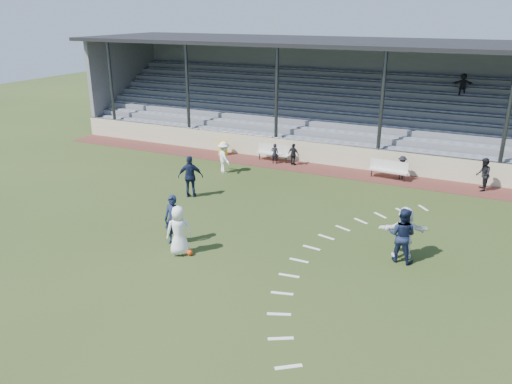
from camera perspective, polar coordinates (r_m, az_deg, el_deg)
ground at (r=18.81m, az=-3.26°, el=-6.10°), size 90.00×90.00×0.00m
cinder_track at (r=27.83m, az=7.02°, el=2.63°), size 34.00×2.00×0.02m
retaining_wall at (r=28.63m, az=7.74°, el=4.32°), size 34.00×0.18×1.20m
bench_left at (r=29.00m, az=2.01°, el=4.67°), size 2.01×0.50×0.95m
bench_right at (r=26.77m, az=14.93°, el=2.67°), size 2.03×0.61×0.95m
trash_bin at (r=30.29m, az=-3.81°, el=5.05°), size 0.54×0.54×0.86m
football at (r=18.17m, az=-7.57°, el=-6.89°), size 0.21×0.21×0.21m
player_white_lead at (r=17.98m, az=-8.81°, el=-4.37°), size 1.07×1.01×1.83m
player_navy_lead at (r=18.82m, az=-9.42°, el=-3.15°), size 0.78×0.60×1.91m
player_navy_mid at (r=17.98m, az=16.34°, el=-4.74°), size 1.03×0.85×1.97m
player_white_wing at (r=26.86m, az=-3.67°, el=3.99°), size 1.27×1.18×1.72m
player_navy_wing at (r=23.42m, az=-7.49°, el=1.75°), size 1.26×0.96×1.98m
player_white_back at (r=18.31m, az=16.58°, el=-4.43°), size 1.85×1.15×1.90m
official at (r=26.45m, az=24.53°, el=1.84°), size 0.67×0.83×1.61m
sub_left_near at (r=28.49m, az=2.16°, el=4.42°), size 0.47×0.36×1.16m
sub_left_far at (r=28.22m, az=4.31°, el=4.31°), size 0.78×0.46×1.24m
sub_right at (r=26.91m, az=16.33°, el=2.72°), size 0.81×0.50×1.22m
grandstand at (r=32.68m, az=10.45°, el=9.03°), size 34.60×9.00×6.61m
penalty_arc at (r=17.43m, az=8.90°, el=-8.56°), size 3.89×14.63×0.01m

